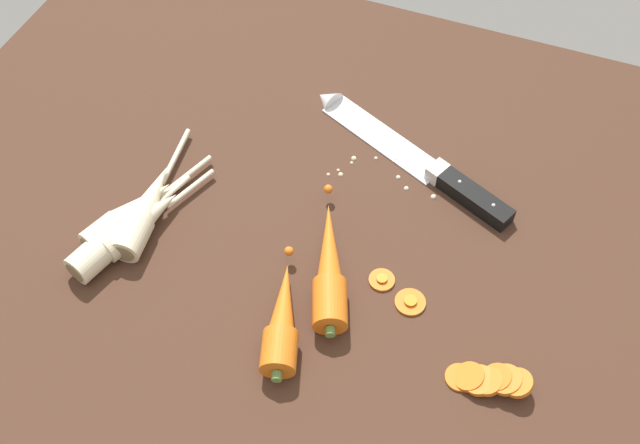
{
  "coord_description": "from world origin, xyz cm",
  "views": [
    {
      "loc": [
        20.96,
        -55.68,
        79.81
      ],
      "look_at": [
        0.0,
        -2.0,
        1.5
      ],
      "focal_mm": 42.35,
      "sensor_mm": 36.0,
      "label": 1
    }
  ],
  "objects_px": {
    "whole_carrot_second": "(282,320)",
    "carrot_slice_stack": "(488,379)",
    "carrot_slice_stray_near": "(382,279)",
    "whole_carrot": "(329,268)",
    "parsnip_front": "(130,215)",
    "parsnip_mid_right": "(141,222)",
    "carrot_slice_stray_mid": "(410,301)",
    "parsnip_back": "(114,238)",
    "parsnip_mid_left": "(146,209)",
    "chefs_knife": "(405,152)"
  },
  "relations": [
    {
      "from": "parsnip_mid_right",
      "to": "carrot_slice_stray_mid",
      "type": "distance_m",
      "value": 0.36
    },
    {
      "from": "whole_carrot_second",
      "to": "parsnip_front",
      "type": "height_order",
      "value": "whole_carrot_second"
    },
    {
      "from": "carrot_slice_stack",
      "to": "carrot_slice_stray_mid",
      "type": "distance_m",
      "value": 0.13
    },
    {
      "from": "parsnip_mid_right",
      "to": "carrot_slice_stray_near",
      "type": "xyz_separation_m",
      "value": [
        0.31,
        0.04,
        -0.02
      ]
    },
    {
      "from": "whole_carrot",
      "to": "parsnip_back",
      "type": "bearing_deg",
      "value": -168.11
    },
    {
      "from": "whole_carrot_second",
      "to": "whole_carrot",
      "type": "bearing_deg",
      "value": 74.02
    },
    {
      "from": "parsnip_mid_left",
      "to": "parsnip_back",
      "type": "relative_size",
      "value": 1.14
    },
    {
      "from": "parsnip_mid_left",
      "to": "whole_carrot_second",
      "type": "bearing_deg",
      "value": -20.89
    },
    {
      "from": "chefs_knife",
      "to": "carrot_slice_stack",
      "type": "distance_m",
      "value": 0.35
    },
    {
      "from": "parsnip_front",
      "to": "carrot_slice_stray_mid",
      "type": "height_order",
      "value": "parsnip_front"
    },
    {
      "from": "whole_carrot",
      "to": "parsnip_front",
      "type": "xyz_separation_m",
      "value": [
        -0.27,
        -0.02,
        -0.0
      ]
    },
    {
      "from": "whole_carrot",
      "to": "carrot_slice_stray_mid",
      "type": "xyz_separation_m",
      "value": [
        0.11,
        0.0,
        -0.02
      ]
    },
    {
      "from": "parsnip_mid_right",
      "to": "chefs_knife",
      "type": "bearing_deg",
      "value": 42.06
    },
    {
      "from": "parsnip_back",
      "to": "carrot_slice_stray_mid",
      "type": "bearing_deg",
      "value": 8.79
    },
    {
      "from": "carrot_slice_stack",
      "to": "carrot_slice_stray_mid",
      "type": "height_order",
      "value": "carrot_slice_stack"
    },
    {
      "from": "carrot_slice_stack",
      "to": "carrot_slice_stray_near",
      "type": "height_order",
      "value": "carrot_slice_stack"
    },
    {
      "from": "whole_carrot_second",
      "to": "parsnip_mid_left",
      "type": "distance_m",
      "value": 0.25
    },
    {
      "from": "parsnip_mid_right",
      "to": "carrot_slice_stray_near",
      "type": "bearing_deg",
      "value": 7.3
    },
    {
      "from": "parsnip_back",
      "to": "whole_carrot_second",
      "type": "bearing_deg",
      "value": -7.32
    },
    {
      "from": "chefs_knife",
      "to": "carrot_slice_stray_mid",
      "type": "bearing_deg",
      "value": -70.88
    },
    {
      "from": "whole_carrot_second",
      "to": "parsnip_back",
      "type": "distance_m",
      "value": 0.25
    },
    {
      "from": "whole_carrot",
      "to": "carrot_slice_stray_near",
      "type": "xyz_separation_m",
      "value": [
        0.06,
        0.02,
        -0.02
      ]
    },
    {
      "from": "whole_carrot_second",
      "to": "parsnip_mid_right",
      "type": "relative_size",
      "value": 0.96
    },
    {
      "from": "chefs_knife",
      "to": "carrot_slice_stray_near",
      "type": "height_order",
      "value": "chefs_knife"
    },
    {
      "from": "chefs_knife",
      "to": "carrot_slice_stray_near",
      "type": "relative_size",
      "value": 10.13
    },
    {
      "from": "parsnip_back",
      "to": "carrot_slice_stack",
      "type": "relative_size",
      "value": 2.07
    },
    {
      "from": "parsnip_back",
      "to": "carrot_slice_stack",
      "type": "xyz_separation_m",
      "value": [
        0.49,
        -0.01,
        -0.01
      ]
    },
    {
      "from": "chefs_knife",
      "to": "parsnip_mid_left",
      "type": "xyz_separation_m",
      "value": [
        -0.28,
        -0.23,
        0.01
      ]
    },
    {
      "from": "parsnip_front",
      "to": "carrot_slice_stack",
      "type": "height_order",
      "value": "parsnip_front"
    },
    {
      "from": "carrot_slice_stray_near",
      "to": "carrot_slice_stray_mid",
      "type": "distance_m",
      "value": 0.05
    },
    {
      "from": "whole_carrot",
      "to": "carrot_slice_stray_mid",
      "type": "bearing_deg",
      "value": 0.64
    },
    {
      "from": "whole_carrot_second",
      "to": "carrot_slice_stack",
      "type": "height_order",
      "value": "whole_carrot_second"
    },
    {
      "from": "parsnip_back",
      "to": "carrot_slice_stray_mid",
      "type": "relative_size",
      "value": 5.24
    },
    {
      "from": "whole_carrot_second",
      "to": "parsnip_back",
      "type": "height_order",
      "value": "whole_carrot_second"
    },
    {
      "from": "parsnip_front",
      "to": "parsnip_mid_left",
      "type": "bearing_deg",
      "value": 47.66
    },
    {
      "from": "whole_carrot",
      "to": "carrot_slice_stack",
      "type": "xyz_separation_m",
      "value": [
        0.22,
        -0.07,
        -0.01
      ]
    },
    {
      "from": "whole_carrot_second",
      "to": "carrot_slice_stack",
      "type": "relative_size",
      "value": 1.79
    },
    {
      "from": "carrot_slice_stack",
      "to": "carrot_slice_stray_mid",
      "type": "bearing_deg",
      "value": 148.21
    },
    {
      "from": "carrot_slice_stray_near",
      "to": "carrot_slice_stray_mid",
      "type": "height_order",
      "value": "same"
    },
    {
      "from": "whole_carrot_second",
      "to": "parsnip_mid_right",
      "type": "distance_m",
      "value": 0.23
    },
    {
      "from": "parsnip_mid_right",
      "to": "carrot_slice_stack",
      "type": "relative_size",
      "value": 1.87
    },
    {
      "from": "parsnip_mid_right",
      "to": "carrot_slice_stray_mid",
      "type": "xyz_separation_m",
      "value": [
        0.36,
        0.02,
        -0.02
      ]
    },
    {
      "from": "carrot_slice_stray_near",
      "to": "carrot_slice_stray_mid",
      "type": "relative_size",
      "value": 0.86
    },
    {
      "from": "parsnip_front",
      "to": "parsnip_back",
      "type": "height_order",
      "value": "same"
    },
    {
      "from": "carrot_slice_stack",
      "to": "carrot_slice_stray_near",
      "type": "distance_m",
      "value": 0.18
    },
    {
      "from": "chefs_knife",
      "to": "carrot_slice_stray_mid",
      "type": "relative_size",
      "value": 8.7
    },
    {
      "from": "whole_carrot",
      "to": "parsnip_front",
      "type": "bearing_deg",
      "value": -176.5
    },
    {
      "from": "whole_carrot",
      "to": "carrot_slice_stray_mid",
      "type": "height_order",
      "value": "whole_carrot"
    },
    {
      "from": "chefs_knife",
      "to": "whole_carrot",
      "type": "distance_m",
      "value": 0.23
    },
    {
      "from": "carrot_slice_stray_near",
      "to": "whole_carrot_second",
      "type": "bearing_deg",
      "value": -129.45
    }
  ]
}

